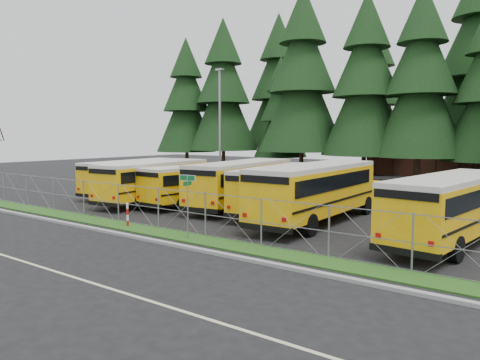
# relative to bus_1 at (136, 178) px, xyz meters

# --- Properties ---
(ground) EXTENTS (120.00, 120.00, 0.00)m
(ground) POSITION_rel_bus_1_xyz_m (11.45, -6.57, -1.31)
(ground) COLOR black
(ground) RESTS_ON ground
(curb) EXTENTS (50.00, 0.25, 0.12)m
(curb) POSITION_rel_bus_1_xyz_m (11.45, -9.67, -1.25)
(curb) COLOR gray
(curb) RESTS_ON ground
(grass_verge) EXTENTS (50.00, 1.40, 0.06)m
(grass_verge) POSITION_rel_bus_1_xyz_m (11.45, -8.27, -1.28)
(grass_verge) COLOR #1E4212
(grass_verge) RESTS_ON ground
(road_lane_line) EXTENTS (50.00, 0.12, 0.01)m
(road_lane_line) POSITION_rel_bus_1_xyz_m (11.45, -14.57, -1.30)
(road_lane_line) COLOR beige
(road_lane_line) RESTS_ON ground
(chainlink_fence) EXTENTS (44.00, 0.10, 2.00)m
(chainlink_fence) POSITION_rel_bus_1_xyz_m (11.45, -7.57, -0.31)
(chainlink_fence) COLOR gray
(chainlink_fence) RESTS_ON ground
(bus_1) EXTENTS (3.45, 10.19, 2.62)m
(bus_1) POSITION_rel_bus_1_xyz_m (0.00, 0.00, 0.00)
(bus_1) COLOR #E9A107
(bus_1) RESTS_ON ground
(bus_2) EXTENTS (3.57, 10.66, 2.74)m
(bus_2) POSITION_rel_bus_1_xyz_m (3.99, -1.56, 0.06)
(bus_2) COLOR #E9A107
(bus_2) RESTS_ON ground
(bus_3) EXTENTS (3.01, 9.92, 2.56)m
(bus_3) POSITION_rel_bus_1_xyz_m (6.98, -0.39, -0.03)
(bus_3) COLOR #E9A107
(bus_3) RESTS_ON ground
(bus_4) EXTENTS (3.91, 11.18, 2.87)m
(bus_4) POSITION_rel_bus_1_xyz_m (9.83, 0.26, 0.13)
(bus_4) COLOR #E9A107
(bus_4) RESTS_ON ground
(bus_5) EXTENTS (3.80, 10.56, 2.71)m
(bus_5) POSITION_rel_bus_1_xyz_m (12.91, -0.08, 0.04)
(bus_5) COLOR #E9A107
(bus_5) RESTS_ON ground
(bus_6) EXTENTS (3.09, 11.59, 3.02)m
(bus_6) POSITION_rel_bus_1_xyz_m (15.84, -1.44, 0.20)
(bus_6) COLOR #E9A107
(bus_6) RESTS_ON ground
(bus_east) EXTENTS (3.70, 11.07, 2.85)m
(bus_east) POSITION_rel_bus_1_xyz_m (22.55, -2.15, 0.11)
(bus_east) COLOR #E9A107
(bus_east) RESTS_ON ground
(street_sign) EXTENTS (0.84, 0.55, 2.81)m
(street_sign) POSITION_rel_bus_1_xyz_m (13.18, -8.42, 0.72)
(street_sign) COLOR gray
(street_sign) RESTS_ON ground
(striped_bollard) EXTENTS (0.11, 0.11, 1.20)m
(striped_bollard) POSITION_rel_bus_1_xyz_m (8.90, -8.18, -0.71)
(striped_bollard) COLOR #B20C0C
(striped_bollard) RESTS_ON ground
(light_standard) EXTENTS (0.70, 0.35, 10.14)m
(light_standard) POSITION_rel_bus_1_xyz_m (1.13, 8.49, 4.19)
(light_standard) COLOR gray
(light_standard) RESTS_ON ground
(conifer_0) EXTENTS (7.35, 7.35, 16.26)m
(conifer_0) POSITION_rel_bus_1_xyz_m (-13.16, 19.43, 6.82)
(conifer_0) COLOR black
(conifer_0) RESTS_ON ground
(conifer_1) EXTENTS (8.17, 8.17, 18.07)m
(conifer_1) POSITION_rel_bus_1_xyz_m (-8.11, 20.41, 7.73)
(conifer_1) COLOR black
(conifer_1) RESTS_ON ground
(conifer_2) EXTENTS (6.02, 6.02, 13.31)m
(conifer_2) POSITION_rel_bus_1_xyz_m (-1.40, 22.42, 5.35)
(conifer_2) COLOR black
(conifer_2) RESTS_ON ground
(conifer_3) EXTENTS (8.67, 8.67, 19.17)m
(conifer_3) POSITION_rel_bus_1_xyz_m (3.49, 18.61, 8.27)
(conifer_3) COLOR black
(conifer_3) RESTS_ON ground
(conifer_4) EXTENTS (7.96, 7.96, 17.59)m
(conifer_4) POSITION_rel_bus_1_xyz_m (10.00, 18.83, 7.49)
(conifer_4) COLOR black
(conifer_4) RESTS_ON ground
(conifer_5) EXTENTS (7.89, 7.89, 17.45)m
(conifer_5) POSITION_rel_bus_1_xyz_m (14.90, 18.96, 7.41)
(conifer_5) COLOR black
(conifer_5) RESTS_ON ground
(conifer_10) EXTENTS (8.83, 8.83, 19.52)m
(conifer_10) POSITION_rel_bus_1_xyz_m (-4.89, 27.41, 8.45)
(conifer_10) COLOR black
(conifer_10) RESTS_ON ground
(conifer_11) EXTENTS (7.82, 7.82, 17.30)m
(conifer_11) POSITION_rel_bus_1_xyz_m (6.96, 29.12, 7.34)
(conifer_11) COLOR black
(conifer_11) RESTS_ON ground
(conifer_12) EXTENTS (9.81, 9.81, 21.70)m
(conifer_12) POSITION_rel_bus_1_xyz_m (18.16, 26.05, 9.54)
(conifer_12) COLOR black
(conifer_12) RESTS_ON ground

